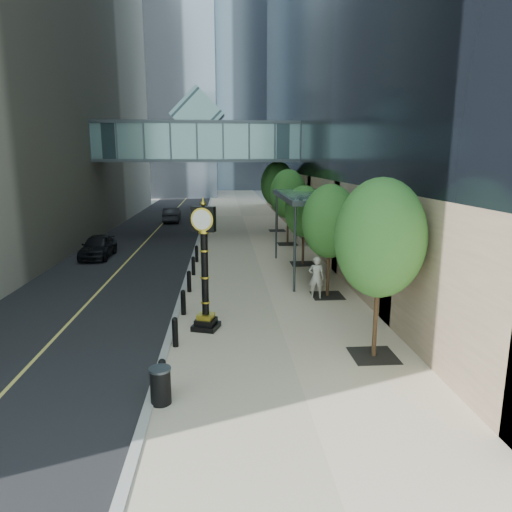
% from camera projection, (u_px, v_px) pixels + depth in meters
% --- Properties ---
extents(ground, '(320.00, 320.00, 0.00)m').
position_uv_depth(ground, '(269.00, 414.00, 11.20)').
color(ground, gray).
rests_on(ground, ground).
extents(road, '(8.00, 180.00, 0.02)m').
position_uv_depth(road, '(169.00, 217.00, 49.74)').
color(road, black).
rests_on(road, ground).
extents(sidewalk, '(8.00, 180.00, 0.06)m').
position_uv_depth(sidewalk, '(242.00, 216.00, 50.30)').
color(sidewalk, tan).
rests_on(sidewalk, ground).
extents(curb, '(0.25, 180.00, 0.07)m').
position_uv_depth(curb, '(206.00, 216.00, 50.02)').
color(curb, gray).
rests_on(curb, ground).
extents(distant_tower_c, '(22.00, 22.00, 65.00)m').
position_uv_depth(distant_tower_c, '(203.00, 59.00, 121.17)').
color(distant_tower_c, '#97A7BF').
rests_on(distant_tower_c, ground).
extents(skywalk, '(17.00, 4.20, 5.80)m').
position_uv_depth(skywalk, '(198.00, 140.00, 36.72)').
color(skywalk, slate).
rests_on(skywalk, ground).
extents(entrance_canopy, '(3.00, 8.00, 4.38)m').
position_uv_depth(entrance_canopy, '(309.00, 197.00, 24.24)').
color(entrance_canopy, '#383F44').
rests_on(entrance_canopy, ground).
extents(bollard_row, '(0.20, 16.20, 0.90)m').
position_uv_depth(bollard_row, '(186.00, 292.00, 19.69)').
color(bollard_row, black).
rests_on(bollard_row, sidewalk).
extents(street_trees, '(2.89, 28.80, 5.94)m').
position_uv_depth(street_trees, '(301.00, 201.00, 27.16)').
color(street_trees, black).
rests_on(street_trees, sidewalk).
extents(street_clock, '(1.11, 1.11, 4.67)m').
position_uv_depth(street_clock, '(205.00, 275.00, 16.25)').
color(street_clock, black).
rests_on(street_clock, sidewalk).
extents(trash_bin, '(0.56, 0.56, 0.90)m').
position_uv_depth(trash_bin, '(161.00, 387.00, 11.48)').
color(trash_bin, black).
rests_on(trash_bin, sidewalk).
extents(pedestrian, '(0.77, 0.57, 1.92)m').
position_uv_depth(pedestrian, '(316.00, 277.00, 20.16)').
color(pedestrian, '#BBB6AB').
rests_on(pedestrian, sidewalk).
extents(car_near, '(1.71, 4.25, 1.45)m').
position_uv_depth(car_near, '(98.00, 246.00, 28.92)').
color(car_near, black).
rests_on(car_near, road).
extents(car_far, '(1.65, 4.41, 1.44)m').
position_uv_depth(car_far, '(172.00, 215.00, 45.52)').
color(car_far, black).
rests_on(car_far, road).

